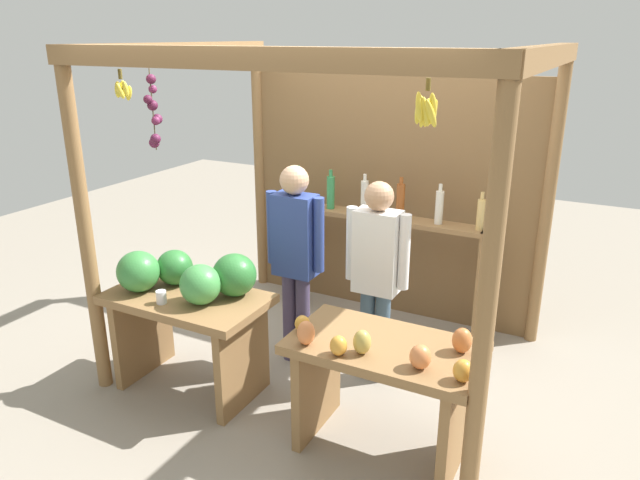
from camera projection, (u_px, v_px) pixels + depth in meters
ground_plane at (332, 360)px, 4.75m from camera, size 12.00×12.00×0.00m
market_stall at (360, 174)px, 4.69m from camera, size 2.83×2.29×2.42m
fruit_counter_left at (188, 299)px, 4.17m from camera, size 1.14×0.70×1.04m
fruit_counter_right at (384, 373)px, 3.54m from camera, size 1.15×0.64×0.89m
bottle_shelf_unit at (381, 238)px, 5.15m from camera, size 1.81×0.22×1.36m
vendor_man at (295, 249)px, 4.44m from camera, size 0.48×0.21×1.59m
vendor_woman at (377, 266)px, 4.21m from camera, size 0.48×0.21×1.53m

